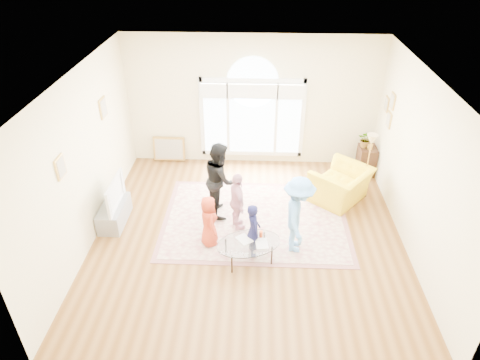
{
  "coord_description": "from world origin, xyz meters",
  "views": [
    {
      "loc": [
        0.13,
        -6.62,
        5.42
      ],
      "look_at": [
        -0.18,
        0.3,
        1.09
      ],
      "focal_mm": 32.0,
      "sensor_mm": 36.0,
      "label": 1
    }
  ],
  "objects_px": {
    "tv_console": "(114,213)",
    "armchair": "(341,185)",
    "coffee_table": "(249,244)",
    "television": "(111,193)",
    "area_rug": "(255,219)"
  },
  "relations": [
    {
      "from": "area_rug",
      "to": "armchair",
      "type": "height_order",
      "value": "armchair"
    },
    {
      "from": "coffee_table",
      "to": "television",
      "type": "bearing_deg",
      "value": 140.72
    },
    {
      "from": "tv_console",
      "to": "television",
      "type": "height_order",
      "value": "television"
    },
    {
      "from": "coffee_table",
      "to": "armchair",
      "type": "distance_m",
      "value": 2.84
    },
    {
      "from": "tv_console",
      "to": "armchair",
      "type": "distance_m",
      "value": 4.84
    },
    {
      "from": "area_rug",
      "to": "television",
      "type": "xyz_separation_m",
      "value": [
        -2.87,
        -0.19,
        0.7
      ]
    },
    {
      "from": "tv_console",
      "to": "coffee_table",
      "type": "distance_m",
      "value": 2.97
    },
    {
      "from": "coffee_table",
      "to": "area_rug",
      "type": "bearing_deg",
      "value": 66.47
    },
    {
      "from": "area_rug",
      "to": "television",
      "type": "bearing_deg",
      "value": -176.14
    },
    {
      "from": "television",
      "to": "coffee_table",
      "type": "bearing_deg",
      "value": -20.67
    },
    {
      "from": "television",
      "to": "area_rug",
      "type": "bearing_deg",
      "value": 3.86
    },
    {
      "from": "area_rug",
      "to": "television",
      "type": "relative_size",
      "value": 3.56
    },
    {
      "from": "television",
      "to": "armchair",
      "type": "height_order",
      "value": "television"
    },
    {
      "from": "area_rug",
      "to": "coffee_table",
      "type": "relative_size",
      "value": 2.68
    },
    {
      "from": "tv_console",
      "to": "coffee_table",
      "type": "height_order",
      "value": "coffee_table"
    }
  ]
}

